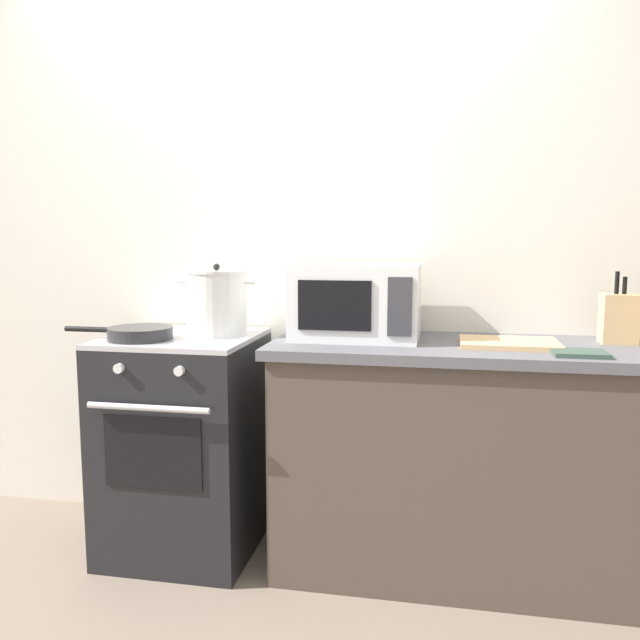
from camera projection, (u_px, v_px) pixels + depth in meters
The scene contains 11 objects.
ground_plane at pixel (216, 640), 2.11m from camera, with size 10.00×10.00×0.00m, color #7A6B5B.
back_wall at pixel (350, 254), 2.83m from camera, with size 4.40×0.10×2.50m, color silver.
lower_cabinet_right at pixel (488, 465), 2.48m from camera, with size 1.64×0.56×0.88m, color #4C4238.
countertop_right at pixel (492, 350), 2.42m from camera, with size 1.70×0.60×0.04m, color #59595E.
stove at pixel (185, 443), 2.70m from camera, with size 0.60×0.64×0.92m.
stock_pot at pixel (217, 302), 2.65m from camera, with size 0.34×0.26×0.30m.
frying_pan at pixel (139, 333), 2.54m from camera, with size 0.46×0.26×0.05m.
microwave at pixel (357, 301), 2.56m from camera, with size 0.50×0.37×0.30m.
cutting_board at pixel (509, 343), 2.39m from camera, with size 0.36×0.26×0.02m, color tan.
knife_block at pixel (619, 318), 2.44m from camera, with size 0.13×0.10×0.28m.
oven_mitt at pixel (580, 353), 2.19m from camera, with size 0.18×0.14×0.02m, color #384C42.
Camera 1 is at (0.71, -1.85, 1.32)m, focal length 35.70 mm.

